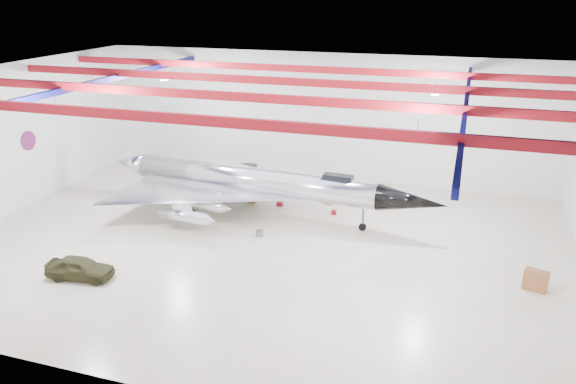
% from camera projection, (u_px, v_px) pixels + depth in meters
% --- Properties ---
extents(floor, '(40.00, 40.00, 0.00)m').
position_uv_depth(floor, '(262.00, 244.00, 37.48)').
color(floor, '#BEB297').
rests_on(floor, ground).
extents(wall_back, '(40.00, 0.00, 40.00)m').
position_uv_depth(wall_back, '(321.00, 117.00, 48.99)').
color(wall_back, silver).
rests_on(wall_back, floor).
extents(wall_left, '(0.00, 30.00, 30.00)m').
position_uv_depth(wall_left, '(7.00, 141.00, 41.36)').
color(wall_left, silver).
rests_on(wall_left, floor).
extents(ceiling, '(40.00, 40.00, 0.00)m').
position_uv_depth(ceiling, '(260.00, 78.00, 33.70)').
color(ceiling, '#0A0F38').
rests_on(ceiling, wall_back).
extents(ceiling_structure, '(39.50, 29.50, 1.08)m').
position_uv_depth(ceiling_structure, '(260.00, 89.00, 33.93)').
color(ceiling_structure, maroon).
rests_on(ceiling_structure, ceiling).
extents(wall_roundel, '(0.10, 1.50, 1.50)m').
position_uv_depth(wall_roundel, '(28.00, 141.00, 43.30)').
color(wall_roundel, '#B21414').
rests_on(wall_roundel, wall_left).
extents(jet_aircraft, '(26.65, 16.32, 7.26)m').
position_uv_depth(jet_aircraft, '(252.00, 183.00, 41.84)').
color(jet_aircraft, silver).
rests_on(jet_aircraft, floor).
extents(jeep, '(4.16, 2.15, 1.35)m').
position_uv_depth(jeep, '(80.00, 268.00, 32.86)').
color(jeep, '#323119').
rests_on(jeep, floor).
extents(desk, '(1.44, 1.00, 1.20)m').
position_uv_depth(desk, '(536.00, 280.00, 31.62)').
color(desk, brown).
rests_on(desk, floor).
extents(toolbox_red, '(0.48, 0.40, 0.31)m').
position_uv_depth(toolbox_red, '(280.00, 204.00, 43.99)').
color(toolbox_red, maroon).
rests_on(toolbox_red, floor).
extents(engine_drum, '(0.55, 0.55, 0.43)m').
position_uv_depth(engine_drum, '(260.00, 233.00, 38.60)').
color(engine_drum, '#59595B').
rests_on(engine_drum, floor).
extents(parts_bin, '(0.79, 0.70, 0.47)m').
position_uv_depth(parts_bin, '(328.00, 201.00, 44.40)').
color(parts_bin, olive).
rests_on(parts_bin, floor).
extents(crate_small, '(0.47, 0.40, 0.30)m').
position_uv_depth(crate_small, '(211.00, 202.00, 44.37)').
color(crate_small, '#59595B').
rests_on(crate_small, floor).
extents(tool_chest, '(0.40, 0.40, 0.35)m').
position_uv_depth(tool_chest, '(334.00, 212.00, 42.31)').
color(tool_chest, maroon).
rests_on(tool_chest, floor).
extents(oil_barrel, '(0.61, 0.50, 0.42)m').
position_uv_depth(oil_barrel, '(252.00, 200.00, 44.63)').
color(oil_barrel, olive).
rests_on(oil_barrel, floor).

